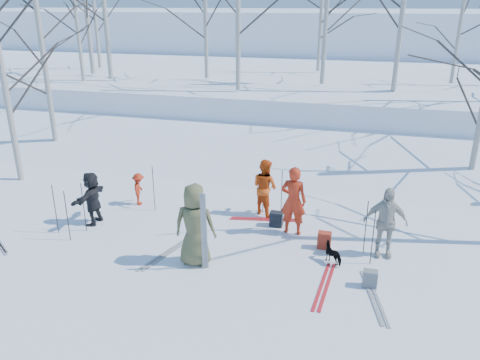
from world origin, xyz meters
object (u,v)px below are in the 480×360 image
(skier_cream_east, at_px, (385,222))
(backpack_dark, at_px, (276,219))
(skier_red_seated, at_px, (139,189))
(skier_olive_center, at_px, (195,225))
(dog, at_px, (334,253))
(skier_grey_west, at_px, (92,198))
(backpack_grey, at_px, (370,279))
(skier_red_north, at_px, (293,201))
(backpack_red, at_px, (324,240))
(skier_redor_behind, at_px, (265,187))

(skier_cream_east, height_order, backpack_dark, skier_cream_east)
(skier_red_seated, bearing_deg, skier_olive_center, -152.14)
(dog, bearing_deg, skier_grey_west, -56.13)
(skier_olive_center, xyz_separation_m, backpack_dark, (1.40, 2.36, -0.76))
(backpack_grey, bearing_deg, skier_olive_center, -179.16)
(skier_red_north, bearing_deg, backpack_grey, 137.65)
(dog, bearing_deg, backpack_red, -118.72)
(backpack_red, bearing_deg, backpack_dark, 147.01)
(skier_red_north, bearing_deg, skier_cream_east, 168.69)
(skier_red_seated, xyz_separation_m, backpack_red, (5.55, -1.22, -0.28))
(skier_grey_west, relative_size, backpack_dark, 3.66)
(backpack_red, relative_size, backpack_grey, 1.11)
(dog, bearing_deg, skier_cream_east, 158.35)
(skier_grey_west, bearing_deg, skier_cream_east, 93.75)
(skier_olive_center, distance_m, backpack_dark, 2.85)
(skier_red_seated, distance_m, backpack_red, 5.69)
(skier_grey_west, xyz_separation_m, dog, (6.44, -0.38, -0.50))
(skier_red_north, height_order, skier_red_seated, skier_red_north)
(skier_olive_center, relative_size, skier_grey_west, 1.32)
(skier_redor_behind, relative_size, backpack_dark, 4.03)
(skier_cream_east, relative_size, backpack_dark, 4.28)
(skier_cream_east, bearing_deg, skier_red_seated, 163.88)
(skier_red_north, distance_m, dog, 1.83)
(skier_cream_east, bearing_deg, skier_grey_west, 175.81)
(skier_red_north, relative_size, backpack_red, 4.32)
(skier_redor_behind, bearing_deg, backpack_grey, 166.75)
(skier_grey_west, relative_size, backpack_grey, 3.85)
(skier_olive_center, bearing_deg, dog, -171.23)
(backpack_grey, bearing_deg, dog, 135.88)
(skier_red_seated, xyz_separation_m, skier_cream_east, (6.91, -1.20, 0.37))
(skier_olive_center, height_order, skier_grey_west, skier_olive_center)
(skier_red_seated, xyz_separation_m, skier_grey_west, (-0.60, -1.47, 0.25))
(skier_redor_behind, distance_m, skier_red_seated, 3.74)
(skier_cream_east, bearing_deg, skier_redor_behind, 147.82)
(backpack_red, bearing_deg, skier_olive_center, -151.88)
(skier_red_seated, bearing_deg, skier_redor_behind, -102.55)
(skier_olive_center, height_order, backpack_red, skier_olive_center)
(skier_redor_behind, height_order, skier_red_seated, skier_redor_behind)
(skier_red_north, xyz_separation_m, skier_red_seated, (-4.67, 0.61, -0.42))
(skier_red_north, height_order, backpack_grey, skier_red_north)
(skier_redor_behind, xyz_separation_m, backpack_dark, (0.48, -0.69, -0.61))
(skier_red_seated, bearing_deg, backpack_grey, -129.71)
(skier_olive_center, bearing_deg, backpack_red, -158.73)
(dog, relative_size, backpack_grey, 1.45)
(skier_red_north, relative_size, skier_redor_behind, 1.13)
(skier_olive_center, height_order, dog, skier_olive_center)
(skier_olive_center, relative_size, skier_red_north, 1.06)
(skier_olive_center, relative_size, skier_redor_behind, 1.20)
(skier_olive_center, distance_m, skier_grey_west, 3.61)
(skier_redor_behind, bearing_deg, skier_cream_east, -173.60)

